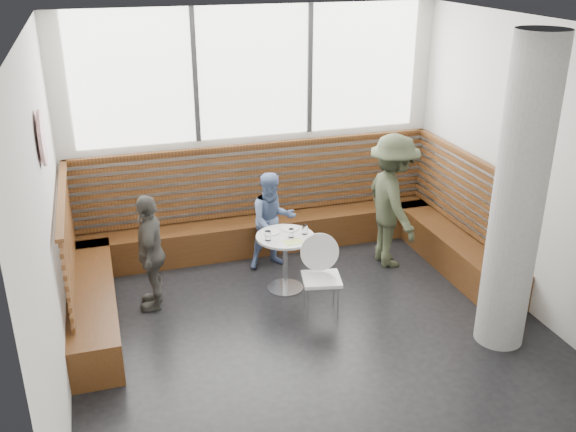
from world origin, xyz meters
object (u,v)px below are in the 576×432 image
object	(u,v)px
concrete_column	(519,199)
cafe_chair	(319,269)
child_left	(151,252)
adult_man	(392,201)
cafe_table	(285,251)
child_back	(273,221)

from	to	relation	value
concrete_column	cafe_chair	bearing A→B (deg)	146.44
concrete_column	child_left	world-z (taller)	concrete_column
cafe_chair	adult_man	distance (m)	1.59
cafe_table	child_back	distance (m)	0.65
cafe_table	child_left	distance (m)	1.57
concrete_column	cafe_chair	xyz separation A→B (m)	(-1.64, 1.09, -1.06)
cafe_chair	child_back	world-z (taller)	child_back
cafe_table	child_back	size ratio (longest dim) A/B	0.56
cafe_table	adult_man	xyz separation A→B (m)	(1.50, 0.27, 0.36)
child_left	cafe_table	bearing A→B (deg)	97.15
cafe_table	cafe_chair	bearing A→B (deg)	-70.16
adult_man	child_back	distance (m)	1.54
cafe_chair	adult_man	xyz separation A→B (m)	(1.29, 0.87, 0.33)
cafe_table	cafe_chair	world-z (taller)	cafe_chair
child_back	child_left	distance (m)	1.68
concrete_column	child_back	distance (m)	3.11
cafe_chair	child_left	size ratio (longest dim) A/B	0.67
cafe_table	adult_man	world-z (taller)	adult_man
concrete_column	cafe_chair	size ratio (longest dim) A/B	3.50
child_back	child_left	size ratio (longest dim) A/B	0.93
cafe_chair	adult_man	size ratio (longest dim) A/B	0.53
child_left	adult_man	bearing A→B (deg)	103.85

